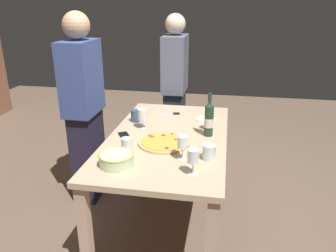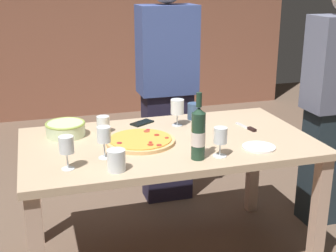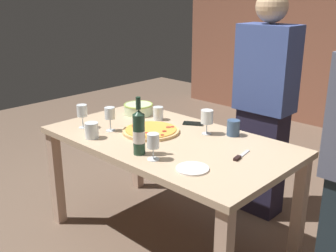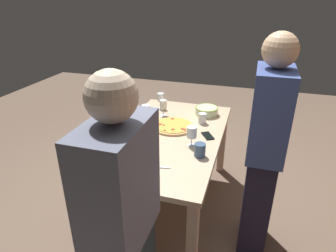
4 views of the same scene
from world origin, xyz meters
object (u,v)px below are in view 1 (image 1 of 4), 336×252
at_px(cell_phone, 124,136).
at_px(pizza_knife, 172,114).
at_px(dining_table, 168,147).
at_px(side_plate, 205,119).
at_px(wine_glass_by_bottle, 183,143).
at_px(person_guest_left, 175,89).
at_px(pizza, 164,142).
at_px(cup_spare, 136,116).
at_px(cup_amber, 209,152).
at_px(serving_bowl, 117,159).
at_px(wine_glass_near_pizza, 193,157).
at_px(wine_glass_far_right, 210,118).
at_px(wine_glass_far_left, 142,115).
at_px(wine_bottle, 209,119).
at_px(cup_ceramic, 127,145).
at_px(person_host, 84,110).

relative_size(cell_phone, pizza_knife, 0.76).
xyz_separation_m(dining_table, side_plate, (0.43, -0.26, 0.10)).
relative_size(wine_glass_by_bottle, person_guest_left, 0.10).
bearing_deg(side_plate, wine_glass_by_bottle, 173.29).
relative_size(pizza, person_guest_left, 0.24).
distance_m(cup_spare, pizza_knife, 0.37).
bearing_deg(cup_amber, pizza_knife, 24.12).
xyz_separation_m(serving_bowl, cup_amber, (0.19, -0.57, 0.01)).
relative_size(wine_glass_near_pizza, wine_glass_far_right, 1.07).
xyz_separation_m(cup_amber, person_guest_left, (1.54, 0.47, 0.01)).
bearing_deg(serving_bowl, wine_glass_near_pizza, -93.70).
relative_size(dining_table, cell_phone, 11.11).
height_order(dining_table, wine_glass_by_bottle, wine_glass_by_bottle).
bearing_deg(pizza_knife, wine_glass_near_pizza, -164.26).
height_order(serving_bowl, wine_glass_far_left, wine_glass_far_left).
bearing_deg(pizza, cell_phone, 74.89).
relative_size(pizza, side_plate, 2.15).
height_order(pizza_knife, person_guest_left, person_guest_left).
height_order(cup_spare, person_guest_left, person_guest_left).
bearing_deg(wine_glass_near_pizza, cup_spare, 34.80).
bearing_deg(cell_phone, wine_glass_by_bottle, -63.69).
distance_m(wine_bottle, cup_ceramic, 0.67).
xyz_separation_m(dining_table, serving_bowl, (-0.54, 0.23, 0.14)).
relative_size(wine_glass_far_right, pizza_knife, 0.81).
bearing_deg(side_plate, cup_ceramic, 146.65).
bearing_deg(cup_spare, pizza_knife, -48.98).
bearing_deg(person_guest_left, wine_bottle, 14.96).
bearing_deg(pizza_knife, wine_glass_far_left, 154.73).
distance_m(wine_bottle, cell_phone, 0.66).
distance_m(serving_bowl, cell_phone, 0.48).
xyz_separation_m(serving_bowl, wine_bottle, (0.60, -0.54, 0.09)).
bearing_deg(wine_glass_far_left, cell_phone, 153.66).
bearing_deg(wine_glass_far_left, pizza_knife, -25.27).
bearing_deg(cup_ceramic, person_guest_left, -3.72).
distance_m(cup_ceramic, person_host, 0.78).
distance_m(wine_glass_near_pizza, wine_glass_by_bottle, 0.21).
bearing_deg(serving_bowl, person_host, 35.52).
xyz_separation_m(dining_table, wine_bottle, (0.06, -0.31, 0.23)).
bearing_deg(wine_glass_by_bottle, side_plate, -6.71).
height_order(wine_bottle, wine_glass_by_bottle, wine_bottle).
xyz_separation_m(pizza, wine_glass_near_pizza, (-0.41, -0.25, 0.11)).
distance_m(pizza, side_plate, 0.64).
relative_size(serving_bowl, wine_glass_near_pizza, 1.38).
bearing_deg(person_host, wine_glass_by_bottle, -16.51).
height_order(wine_glass_near_pizza, wine_glass_by_bottle, same).
relative_size(wine_glass_far_left, cell_phone, 1.14).
height_order(wine_glass_near_pizza, person_guest_left, person_guest_left).
distance_m(dining_table, wine_bottle, 0.39).
relative_size(serving_bowl, pizza_knife, 1.20).
height_order(wine_glass_by_bottle, pizza_knife, wine_glass_by_bottle).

